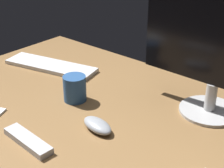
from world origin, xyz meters
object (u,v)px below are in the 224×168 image
at_px(monitor, 220,36).
at_px(keyboard, 51,66).
at_px(coffee_mug, 75,88).
at_px(computer_mouse, 97,125).
at_px(tv_remote, 28,141).

height_order(monitor, keyboard, monitor).
bearing_deg(coffee_mug, keyboard, 155.45).
height_order(computer_mouse, tv_remote, computer_mouse).
height_order(monitor, computer_mouse, monitor).
bearing_deg(monitor, tv_remote, -121.51).
relative_size(monitor, computer_mouse, 4.46).
xyz_separation_m(computer_mouse, tv_remote, (-0.11, -0.19, -0.01)).
xyz_separation_m(monitor, coffee_mug, (-0.41, -0.24, -0.23)).
height_order(monitor, coffee_mug, monitor).
relative_size(monitor, coffee_mug, 5.63).
bearing_deg(monitor, computer_mouse, -122.91).
bearing_deg(computer_mouse, keyboard, 165.53).
bearing_deg(keyboard, monitor, -5.15).
relative_size(monitor, tv_remote, 2.78).
bearing_deg(computer_mouse, coffee_mug, 165.32).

